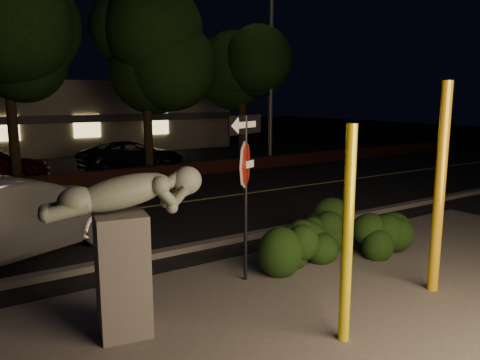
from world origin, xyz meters
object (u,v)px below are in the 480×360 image
object	(u,v)px
yellow_pole_right	(440,190)
streetlight	(268,41)
yellow_pole_left	(347,236)
signpost	(246,165)
silver_sedan	(12,217)
parked_car_dark	(132,156)
sculpture	(124,235)

from	to	relation	value
yellow_pole_right	streetlight	size ratio (longest dim) A/B	0.36
yellow_pole_right	yellow_pole_left	bearing A→B (deg)	-171.91
signpost	streetlight	world-z (taller)	streetlight
silver_sedan	parked_car_dark	bearing A→B (deg)	-55.78
yellow_pole_left	yellow_pole_right	world-z (taller)	yellow_pole_right
streetlight	yellow_pole_left	bearing A→B (deg)	-134.24
signpost	parked_car_dark	world-z (taller)	signpost
sculpture	parked_car_dark	xyz separation A→B (m)	(5.21, 13.62, -0.74)
sculpture	parked_car_dark	distance (m)	14.60
yellow_pole_left	streetlight	distance (m)	16.34
sculpture	silver_sedan	xyz separation A→B (m)	(-0.80, 4.11, -0.54)
signpost	silver_sedan	bearing A→B (deg)	108.33
parked_car_dark	yellow_pole_left	bearing A→B (deg)	163.77
yellow_pole_right	parked_car_dark	bearing A→B (deg)	87.83
yellow_pole_right	signpost	bearing A→B (deg)	138.65
signpost	parked_car_dark	size ratio (longest dim) A/B	0.63
silver_sedan	parked_car_dark	xyz separation A→B (m)	(6.02, 9.51, -0.20)
yellow_pole_left	sculpture	bearing A→B (deg)	142.36
sculpture	silver_sedan	distance (m)	4.22
streetlight	silver_sedan	distance (m)	14.62
yellow_pole_right	sculpture	bearing A→B (deg)	163.19
sculpture	silver_sedan	bearing A→B (deg)	111.72
yellow_pole_left	signpost	world-z (taller)	signpost
yellow_pole_right	sculpture	xyz separation A→B (m)	(-4.64, 1.40, -0.32)
silver_sedan	yellow_pole_left	bearing A→B (deg)	-175.82
yellow_pole_left	silver_sedan	distance (m)	6.63
yellow_pole_right	silver_sedan	distance (m)	7.80
yellow_pole_left	signpost	xyz separation A→B (m)	(0.07, 2.37, 0.61)
parked_car_dark	streetlight	bearing A→B (deg)	-115.83
sculpture	streetlight	distance (m)	16.38
sculpture	streetlight	size ratio (longest dim) A/B	0.24
yellow_pole_left	yellow_pole_right	xyz separation A→B (m)	(2.39, 0.34, 0.28)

